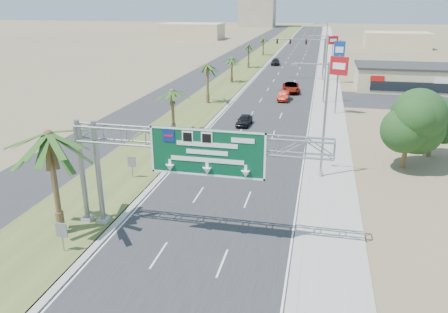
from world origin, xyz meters
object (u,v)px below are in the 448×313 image
car_right_lane (291,88)px  car_far (275,62)px  pole_sign_blue (339,51)px  pole_sign_red_far (333,43)px  signal_mast (313,55)px  car_left_lane (244,120)px  car_mid_lane (284,96)px  store_building (410,78)px  palm_near (48,135)px  pole_sign_red_near (339,69)px  sign_gantry (185,148)px

car_right_lane → car_far: bearing=94.7°
pole_sign_blue → pole_sign_red_far: size_ratio=1.06×
signal_mast → car_left_lane: (-7.17, -34.83, -4.18)m
pole_sign_red_far → car_left_lane: bearing=-102.3°
car_right_lane → pole_sign_blue: (7.77, 10.55, 5.05)m
signal_mast → car_mid_lane: signal_mast is taller
store_building → car_left_lane: size_ratio=4.60×
palm_near → pole_sign_red_near: palm_near is taller
car_mid_lane → pole_sign_red_far: pole_sign_red_far is taller
sign_gantry → palm_near: size_ratio=2.01×
palm_near → car_mid_lane: bearing=76.5°
store_building → car_right_lane: store_building is taller
car_far → pole_sign_blue: pole_sign_blue is taller
car_left_lane → pole_sign_blue: bearing=72.9°
car_far → pole_sign_red_near: size_ratio=0.61×
palm_near → pole_sign_blue: (19.06, 61.74, -1.06)m
car_mid_lane → car_right_lane: car_right_lane is taller
sign_gantry → car_right_lane: sign_gantry is taller
palm_near → car_far: 84.24m
palm_near → car_left_lane: bearing=76.1°
signal_mast → car_far: (-9.24, 19.88, -4.14)m
store_building → pole_sign_red_near: pole_sign_red_near is taller
sign_gantry → car_mid_lane: bearing=86.6°
palm_near → car_right_lane: size_ratio=1.41×
sign_gantry → pole_sign_red_far: bearing=82.6°
car_right_lane → car_far: 33.24m
palm_near → signal_mast: (14.37, 63.97, -2.08)m
store_building → car_right_lane: (-19.90, -6.81, -1.18)m
pole_sign_blue → car_far: bearing=122.2°
sign_gantry → palm_near: (-8.14, -1.93, 0.87)m
car_right_lane → pole_sign_blue: bearing=47.7°
pole_sign_blue → pole_sign_red_far: bearing=92.8°
sign_gantry → signal_mast: size_ratio=1.63×
car_left_lane → palm_near: bearing=-101.0°
pole_sign_red_near → car_far: bearing=105.9°
pole_sign_blue → pole_sign_red_near: bearing=-91.7°
pole_sign_red_near → pole_sign_red_far: 42.14m
car_mid_lane → car_right_lane: bearing=85.9°
car_mid_lane → car_far: (-5.57, 39.20, -0.04)m
car_mid_lane → car_right_lane: (0.60, 6.54, 0.08)m
pole_sign_red_near → pole_sign_red_far: bearing=90.2°
palm_near → signal_mast: 65.60m
store_building → car_far: store_building is taller
store_building → pole_sign_red_near: (-12.86, -20.51, 4.16)m
sign_gantry → signal_mast: signal_mast is taller
car_left_lane → sign_gantry: bearing=-85.1°
pole_sign_red_far → car_far: bearing=162.1°
store_building → pole_sign_red_far: 25.54m
pole_sign_blue → car_left_lane: bearing=-110.0°
car_far → pole_sign_red_near: pole_sign_red_near is taller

